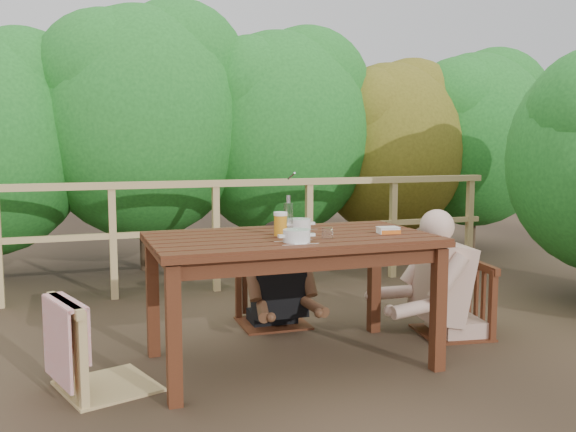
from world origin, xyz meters
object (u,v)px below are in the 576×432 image
object	(u,v)px
soup_far	(299,225)
butter_tub	(388,231)
bottle	(288,215)
chair_far	(273,259)
diner_right	(458,232)
table	(291,301)
beer_glass	(281,225)
chair_right	(453,267)
tumbler	(327,234)
chair_left	(105,300)
soup_near	(297,237)
woman	(272,244)

from	to	relation	value
soup_far	butter_tub	distance (m)	0.57
soup_far	bottle	bearing A→B (deg)	-143.03
chair_far	bottle	world-z (taller)	bottle
diner_right	butter_tub	bearing A→B (deg)	121.34
chair_far	table	bearing A→B (deg)	-99.18
table	beer_glass	distance (m)	0.47
beer_glass	butter_tub	distance (m)	0.67
soup_far	bottle	distance (m)	0.15
butter_tub	soup_far	bearing A→B (deg)	150.13
chair_right	soup_far	bearing A→B (deg)	-83.90
tumbler	chair_left	bearing A→B (deg)	172.87
soup_near	tumbler	xyz separation A→B (m)	(0.21, 0.06, -0.00)
chair_far	butter_tub	xyz separation A→B (m)	(0.44, -0.95, 0.31)
chair_left	soup_far	bearing A→B (deg)	-95.62
soup_near	butter_tub	xyz separation A→B (m)	(0.64, 0.13, -0.02)
diner_right	chair_far	bearing A→B (deg)	69.06
beer_glass	butter_tub	bearing A→B (deg)	-11.07
soup_near	diner_right	bearing A→B (deg)	17.50
chair_right	tumbler	distance (m)	1.22
chair_right	beer_glass	distance (m)	1.39
chair_far	chair_right	world-z (taller)	chair_far
table	bottle	xyz separation A→B (m)	(0.04, 0.15, 0.51)
chair_right	tumbler	bearing A→B (deg)	-63.04
diner_right	beer_glass	world-z (taller)	diner_right
woman	soup_near	xyz separation A→B (m)	(-0.21, -1.10, 0.22)
chair_left	diner_right	world-z (taller)	diner_right
table	diner_right	distance (m)	1.35
table	chair_right	bearing A→B (deg)	7.64
table	soup_near	xyz separation A→B (m)	(-0.06, -0.26, 0.43)
chair_left	chair_right	bearing A→B (deg)	-102.65
beer_glass	tumbler	bearing A→B (deg)	-42.09
bottle	butter_tub	xyz separation A→B (m)	(0.55, -0.27, -0.09)
woman	chair_far	bearing A→B (deg)	91.34
diner_right	bottle	world-z (taller)	diner_right
woman	soup_far	bearing A→B (deg)	89.89
soup_far	bottle	world-z (taller)	bottle
beer_glass	chair_left	bearing A→B (deg)	-177.59
diner_right	butter_tub	xyz separation A→B (m)	(-0.71, -0.29, 0.07)
table	butter_tub	bearing A→B (deg)	-11.93
chair_left	butter_tub	bearing A→B (deg)	-110.64
bottle	butter_tub	world-z (taller)	bottle
woman	soup_far	distance (m)	0.66
chair_right	butter_tub	xyz separation A→B (m)	(-0.68, -0.29, 0.32)
diner_right	woman	bearing A→B (deg)	68.31
chair_far	bottle	xyz separation A→B (m)	(-0.12, -0.67, 0.41)
table	chair_right	world-z (taller)	chair_right
diner_right	soup_near	world-z (taller)	diner_right
soup_far	beer_glass	distance (m)	0.30
table	beer_glass	world-z (taller)	beer_glass
chair_left	table	bearing A→B (deg)	-105.65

